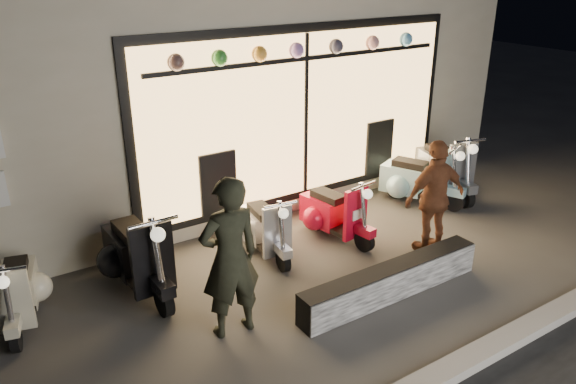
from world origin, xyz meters
name	(u,v)px	position (x,y,z in m)	size (l,w,h in m)	color
ground	(339,278)	(0.00, 0.00, 0.00)	(40.00, 40.00, 0.00)	#383533
kerb	(466,362)	(0.00, -2.00, 0.06)	(40.00, 0.25, 0.12)	slate
shop_building	(173,55)	(0.00, 4.98, 2.10)	(10.20, 6.23, 4.20)	beige
graffiti_barrier	(391,281)	(0.25, -0.65, 0.20)	(2.53, 0.28, 0.40)	black
scooter_silver	(263,226)	(-0.41, 1.17, 0.35)	(0.49, 1.24, 0.88)	black
scooter_red	(330,211)	(0.63, 1.03, 0.37)	(0.53, 1.29, 0.92)	black
scooter_black	(135,252)	(-2.16, 1.25, 0.44)	(0.51, 1.53, 1.10)	black
scooter_cream	(18,289)	(-3.48, 1.32, 0.35)	(0.59, 1.23, 0.88)	black
scooter_blue	(412,178)	(2.49, 1.28, 0.40)	(0.81, 1.36, 0.99)	black
scooter_grey	(442,167)	(3.25, 1.35, 0.43)	(0.75, 1.50, 1.07)	black
man	(230,258)	(-1.63, -0.22, 0.89)	(0.65, 0.43, 1.78)	black
woman	(435,197)	(1.49, -0.10, 0.79)	(0.92, 0.39, 1.58)	brown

